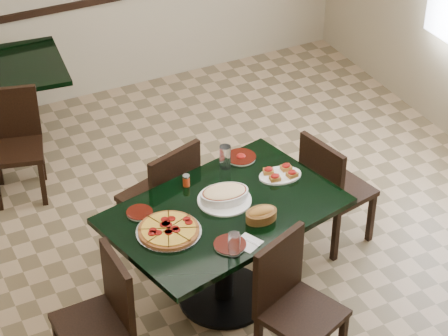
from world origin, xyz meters
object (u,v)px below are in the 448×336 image
chair_right (331,186)px  pepperoni_pizza (169,230)px  chair_far (165,195)px  back_chair_near (15,138)px  main_table (224,231)px  chair_left (103,313)px  chair_near (292,299)px  bruschetta_platter (280,173)px  bread_basket (261,214)px  lasagna_casserole (224,195)px

chair_right → pepperoni_pizza: size_ratio=2.22×
chair_far → chair_right: (1.08, -0.39, -0.02)m
chair_right → back_chair_near: size_ratio=1.04×
main_table → chair_left: chair_left is taller
chair_far → pepperoni_pizza: 0.75m
main_table → chair_left: (-0.91, -0.26, -0.09)m
main_table → chair_near: size_ratio=1.77×
chair_left → back_chair_near: 2.07m
chair_right → bruschetta_platter: 0.53m
back_chair_near → bread_basket: bearing=-48.0°
bruschetta_platter → chair_left: bearing=-155.5°
chair_near → chair_left: bearing=136.3°
chair_near → bread_basket: size_ratio=4.46×
main_table → chair_right: bearing=-0.8°
pepperoni_pizza → chair_left: bearing=-159.2°
chair_near → bruschetta_platter: 0.93m
chair_near → chair_right: chair_near is taller
chair_left → back_chair_near: chair_left is taller
chair_right → pepperoni_pizza: 1.38m
main_table → pepperoni_pizza: 0.45m
chair_left → back_chair_near: bearing=177.0°
main_table → bread_basket: (0.15, -0.20, 0.22)m
chair_left → bread_basket: bearing=91.4°
back_chair_near → bread_basket: size_ratio=4.20×
bread_basket → bruschetta_platter: bearing=46.6°
chair_far → lasagna_casserole: (0.19, -0.52, 0.28)m
chair_far → bread_basket: chair_far is taller
main_table → bread_basket: 0.33m
chair_near → pepperoni_pizza: 0.83m
chair_near → lasagna_casserole: chair_near is taller
chair_right → bruschetta_platter: chair_right is taller
chair_right → bread_basket: (-0.77, -0.40, 0.30)m
chair_far → lasagna_casserole: bearing=91.6°
bruschetta_platter → lasagna_casserole: bearing=-162.0°
chair_right → back_chair_near: (-1.78, 1.61, -0.02)m
main_table → chair_near: (0.11, -0.66, -0.07)m
chair_far → chair_right: size_ratio=1.04×
back_chair_near → lasagna_casserole: bearing=-47.6°
chair_near → main_table: bearing=77.6°
chair_right → bruschetta_platter: (-0.45, -0.06, 0.28)m
main_table → chair_far: bearing=91.2°
chair_left → lasagna_casserole: 1.05m
chair_far → chair_right: 1.14m
back_chair_near → main_table: bearing=-49.4°
back_chair_near → lasagna_casserole: 1.99m
lasagna_casserole → bread_basket: size_ratio=1.70×
chair_left → pepperoni_pizza: chair_left is taller
lasagna_casserole → chair_left: bearing=-152.3°
chair_far → bread_basket: (0.30, -0.79, 0.28)m
chair_right → chair_left: size_ratio=1.03×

